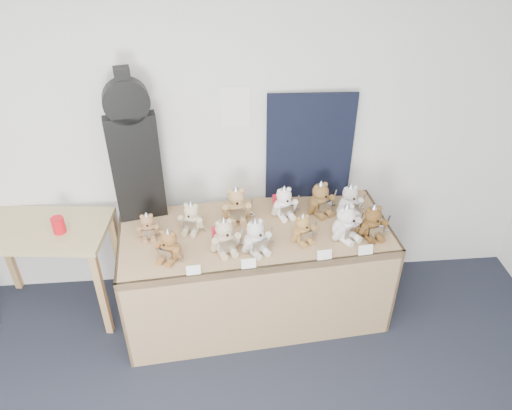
{
  "coord_description": "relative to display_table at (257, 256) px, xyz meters",
  "views": [
    {
      "loc": [
        0.52,
        -0.75,
        2.98
      ],
      "look_at": [
        0.75,
        1.95,
        1.09
      ],
      "focal_mm": 35.0,
      "sensor_mm": 36.0,
      "label": 1
    }
  ],
  "objects": [
    {
      "name": "side_table",
      "position": [
        -1.55,
        0.23,
        0.05
      ],
      "size": [
        1.03,
        0.64,
        0.81
      ],
      "rotation": [
        0.0,
        0.0,
        -0.11
      ],
      "color": "#9F8C55",
      "rests_on": "floor"
    },
    {
      "name": "entry_card_d",
      "position": [
        0.7,
        -0.25,
        0.21
      ],
      "size": [
        0.1,
        0.03,
        0.07
      ],
      "primitive_type": "cube",
      "rotation": [
        -0.24,
        0.0,
        0.09
      ],
      "color": "silver",
      "rests_on": "display_table"
    },
    {
      "name": "teddy_back_centre_right",
      "position": [
        0.22,
        0.25,
        0.28
      ],
      "size": [
        0.22,
        0.2,
        0.26
      ],
      "rotation": [
        0.0,
        0.0,
        0.28
      ],
      "color": "white",
      "rests_on": "display_table"
    },
    {
      "name": "teddy_back_centre_left",
      "position": [
        -0.13,
        0.23,
        0.29
      ],
      "size": [
        0.24,
        0.2,
        0.29
      ],
      "rotation": [
        0.0,
        0.0,
        0.06
      ],
      "color": "tan",
      "rests_on": "display_table"
    },
    {
      "name": "room_shell",
      "position": [
        -0.11,
        0.52,
        0.92
      ],
      "size": [
        6.0,
        6.0,
        6.0
      ],
      "color": "silver",
      "rests_on": "floor"
    },
    {
      "name": "red_cup",
      "position": [
        -1.38,
        0.17,
        0.24
      ],
      "size": [
        0.09,
        0.09,
        0.12
      ],
      "primitive_type": "cylinder",
      "color": "red",
      "rests_on": "side_table"
    },
    {
      "name": "teddy_back_far_left",
      "position": [
        -0.75,
        0.07,
        0.26
      ],
      "size": [
        0.18,
        0.15,
        0.22
      ],
      "rotation": [
        0.0,
        0.0,
        0.11
      ],
      "color": "#956B45",
      "rests_on": "display_table"
    },
    {
      "name": "display_table",
      "position": [
        0.0,
        0.0,
        0.0
      ],
      "size": [
        1.99,
        0.97,
        0.8
      ],
      "rotation": [
        0.0,
        0.0,
        0.09
      ],
      "color": "#9C764F",
      "rests_on": "floor"
    },
    {
      "name": "navy_board",
      "position": [
        0.43,
        0.48,
        0.6
      ],
      "size": [
        0.64,
        0.05,
        0.85
      ],
      "primitive_type": "cube",
      "rotation": [
        0.0,
        0.0,
        -0.04
      ],
      "color": "black",
      "rests_on": "display_table"
    },
    {
      "name": "teddy_front_far_left",
      "position": [
        -0.59,
        -0.17,
        0.27
      ],
      "size": [
        0.2,
        0.2,
        0.25
      ],
      "rotation": [
        0.0,
        0.0,
        -0.46
      ],
      "color": "brown",
      "rests_on": "display_table"
    },
    {
      "name": "entry_card_a",
      "position": [
        -0.44,
        -0.34,
        0.21
      ],
      "size": [
        0.09,
        0.03,
        0.07
      ],
      "primitive_type": "cube",
      "rotation": [
        -0.24,
        0.0,
        0.09
      ],
      "color": "silver",
      "rests_on": "display_table"
    },
    {
      "name": "teddy_back_left",
      "position": [
        -0.45,
        0.13,
        0.27
      ],
      "size": [
        0.2,
        0.19,
        0.25
      ],
      "rotation": [
        0.0,
        0.0,
        -0.29
      ],
      "color": "#C2B68D",
      "rests_on": "display_table"
    },
    {
      "name": "teddy_front_far_right",
      "position": [
        0.61,
        -0.05,
        0.29
      ],
      "size": [
        0.25,
        0.24,
        0.3
      ],
      "rotation": [
        0.0,
        0.0,
        0.55
      ],
      "color": "silver",
      "rests_on": "display_table"
    },
    {
      "name": "teddy_front_end",
      "position": [
        0.79,
        -0.05,
        0.28
      ],
      "size": [
        0.23,
        0.2,
        0.28
      ],
      "rotation": [
        0.0,
        0.0,
        0.21
      ],
      "color": "brown",
      "rests_on": "display_table"
    },
    {
      "name": "teddy_front_left",
      "position": [
        -0.23,
        -0.12,
        0.28
      ],
      "size": [
        0.24,
        0.22,
        0.28
      ],
      "rotation": [
        0.0,
        0.0,
        0.29
      ],
      "color": "tan",
      "rests_on": "display_table"
    },
    {
      "name": "teddy_front_centre",
      "position": [
        -0.02,
        -0.14,
        0.28
      ],
      "size": [
        0.23,
        0.22,
        0.28
      ],
      "rotation": [
        0.0,
        0.0,
        0.45
      ],
      "color": "beige",
      "rests_on": "display_table"
    },
    {
      "name": "teddy_back_end",
      "position": [
        0.7,
        0.23,
        0.28
      ],
      "size": [
        0.22,
        0.19,
        0.26
      ],
      "rotation": [
        0.0,
        0.0,
        0.23
      ],
      "color": "white",
      "rests_on": "display_table"
    },
    {
      "name": "entry_card_c",
      "position": [
        0.42,
        -0.27,
        0.21
      ],
      "size": [
        0.1,
        0.03,
        0.07
      ],
      "primitive_type": "cube",
      "rotation": [
        -0.24,
        0.0,
        0.09
      ],
      "color": "silver",
      "rests_on": "display_table"
    },
    {
      "name": "teddy_front_right",
      "position": [
        0.31,
        -0.06,
        0.26
      ],
      "size": [
        0.19,
        0.18,
        0.23
      ],
      "rotation": [
        0.0,
        0.0,
        0.39
      ],
      "color": "olive",
      "rests_on": "display_table"
    },
    {
      "name": "entry_card_b",
      "position": [
        -0.08,
        -0.31,
        0.21
      ],
      "size": [
        0.1,
        0.03,
        0.07
      ],
      "primitive_type": "cube",
      "rotation": [
        -0.24,
        0.0,
        0.09
      ],
      "color": "silver",
      "rests_on": "display_table"
    },
    {
      "name": "guitar_case",
      "position": [
        -0.81,
        0.33,
        0.72
      ],
      "size": [
        0.35,
        0.17,
        1.12
      ],
      "rotation": [
        0.0,
        0.0,
        0.2
      ],
      "color": "black",
      "rests_on": "display_table"
    },
    {
      "name": "teddy_back_right",
      "position": [
        0.49,
        0.26,
        0.28
      ],
      "size": [
        0.24,
        0.23,
        0.28
      ],
      "rotation": [
        0.0,
        0.0,
        0.44
      ],
      "color": "brown",
      "rests_on": "display_table"
    }
  ]
}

